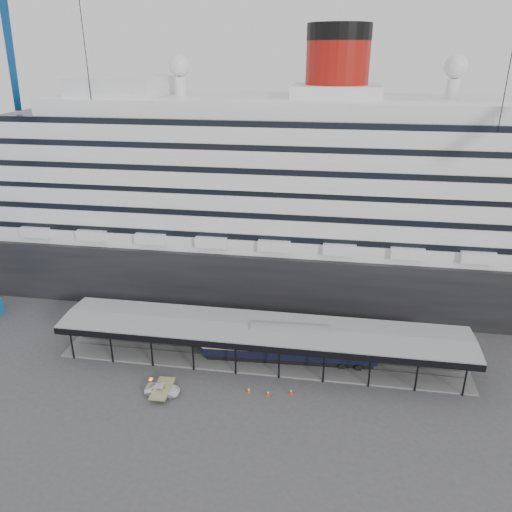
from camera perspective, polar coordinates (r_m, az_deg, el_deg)
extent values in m
plane|color=#3B3B3E|center=(67.27, 0.01, -13.96)|extent=(200.00, 200.00, 0.00)
cube|color=black|center=(92.74, 3.11, 0.26)|extent=(130.00, 30.00, 10.00)
cylinder|color=maroon|center=(85.56, 9.28, 20.46)|extent=(10.00, 10.00, 9.00)
cylinder|color=black|center=(85.57, 9.52, 23.97)|extent=(10.10, 10.10, 2.50)
sphere|color=silver|center=(89.56, -8.76, 20.75)|extent=(3.60, 3.60, 3.60)
sphere|color=silver|center=(87.33, 21.90, 19.47)|extent=(3.60, 3.60, 3.60)
cube|color=slate|center=(71.25, 0.65, -11.53)|extent=(56.00, 8.00, 0.24)
cube|color=slate|center=(70.57, 0.56, -11.74)|extent=(54.00, 0.08, 0.10)
cube|color=slate|center=(71.75, 0.74, -11.11)|extent=(54.00, 0.08, 0.10)
cube|color=black|center=(65.15, 0.08, -10.55)|extent=(56.00, 0.18, 0.90)
cube|color=black|center=(72.79, 1.19, -6.74)|extent=(56.00, 0.18, 0.90)
cube|color=slate|center=(68.55, 0.67, -8.02)|extent=(56.00, 9.00, 0.24)
cube|color=blue|center=(83.32, -26.23, 19.81)|extent=(12.92, 17.86, 16.80)
cylinder|color=black|center=(85.75, -17.56, 10.42)|extent=(0.12, 0.12, 47.21)
cylinder|color=black|center=(78.61, 25.16, 8.34)|extent=(0.12, 0.12, 47.21)
imported|color=white|center=(65.69, -10.64, -14.77)|extent=(4.44, 2.13, 1.22)
cube|color=black|center=(70.62, 3.77, -11.44)|extent=(22.79, 3.70, 0.76)
cube|color=black|center=(70.08, 3.79, -10.78)|extent=(23.89, 4.19, 1.19)
cube|color=#C7BA8F|center=(69.38, 3.81, -9.88)|extent=(23.89, 4.23, 1.40)
cube|color=black|center=(68.90, 3.83, -9.24)|extent=(23.89, 4.19, 0.43)
cube|color=#DE500C|center=(65.13, -0.84, -15.34)|extent=(0.51, 0.51, 0.03)
cone|color=#DE500C|center=(64.90, -0.84, -15.08)|extent=(0.43, 0.43, 0.75)
cylinder|color=white|center=(64.86, -0.84, -15.03)|extent=(0.24, 0.24, 0.15)
cube|color=red|center=(64.70, 1.38, -15.65)|extent=(0.42, 0.42, 0.03)
cone|color=red|center=(64.47, 1.38, -15.39)|extent=(0.35, 0.35, 0.73)
cylinder|color=white|center=(64.43, 1.38, -15.34)|extent=(0.23, 0.23, 0.14)
cube|color=#FB360D|center=(65.11, 4.03, -15.42)|extent=(0.41, 0.41, 0.03)
cone|color=#FB360D|center=(64.88, 4.04, -15.17)|extent=(0.34, 0.34, 0.73)
cylinder|color=white|center=(64.84, 4.04, -15.12)|extent=(0.23, 0.23, 0.14)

